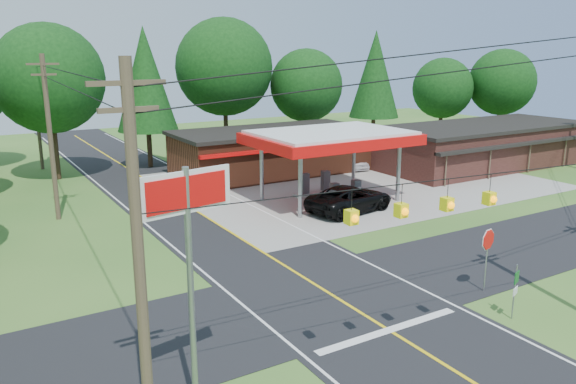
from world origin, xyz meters
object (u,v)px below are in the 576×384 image
sedan_car (351,161)px  gas_canopy (330,140)px  octagonal_stop_sign (488,244)px  suv_car (350,199)px  big_stop_sign (188,234)px

sedan_car → gas_canopy: bearing=-130.1°
gas_canopy → octagonal_stop_sign: gas_canopy is taller
suv_car → big_stop_sign: 22.41m
gas_canopy → suv_car: bearing=-99.5°
suv_car → big_stop_sign: size_ratio=0.85×
gas_canopy → sedan_car: bearing=45.0°
gas_canopy → suv_car: gas_canopy is taller
big_stop_sign → octagonal_stop_sign: bearing=6.0°
sedan_car → big_stop_sign: big_stop_sign is taller
gas_canopy → sedan_car: 11.87m
gas_canopy → suv_car: size_ratio=1.72×
gas_canopy → big_stop_sign: bearing=-134.2°
octagonal_stop_sign → suv_car: bearing=78.6°
gas_canopy → big_stop_sign: size_ratio=1.47×
sedan_car → octagonal_stop_sign: 26.51m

